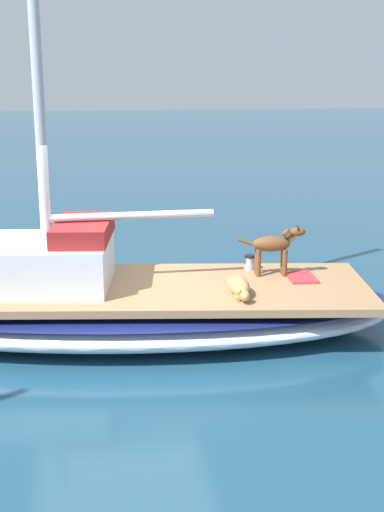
{
  "coord_description": "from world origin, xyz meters",
  "views": [
    {
      "loc": [
        -8.52,
        0.48,
        3.34
      ],
      "look_at": [
        0.0,
        -1.0,
        1.01
      ],
      "focal_mm": 47.17,
      "sensor_mm": 36.0,
      "label": 1
    }
  ],
  "objects_px": {
    "dog_tan": "(239,287)",
    "deck_winch": "(250,263)",
    "sailboat_main": "(118,308)",
    "deck_towel": "(301,277)",
    "dog_brown": "(275,245)"
  },
  "relations": [
    {
      "from": "dog_tan",
      "to": "dog_brown",
      "type": "height_order",
      "value": "dog_brown"
    },
    {
      "from": "dog_tan",
      "to": "deck_towel",
      "type": "xyz_separation_m",
      "value": [
        0.56,
        -1.01,
        -0.09
      ]
    },
    {
      "from": "dog_tan",
      "to": "deck_winch",
      "type": "relative_size",
      "value": 4.54
    },
    {
      "from": "dog_brown",
      "to": "deck_winch",
      "type": "bearing_deg",
      "value": 37.95
    },
    {
      "from": "deck_winch",
      "to": "sailboat_main",
      "type": "bearing_deg",
      "value": 102.54
    },
    {
      "from": "sailboat_main",
      "to": "dog_brown",
      "type": "relative_size",
      "value": 8.04
    },
    {
      "from": "sailboat_main",
      "to": "dog_tan",
      "type": "distance_m",
      "value": 1.69
    },
    {
      "from": "sailboat_main",
      "to": "deck_towel",
      "type": "bearing_deg",
      "value": -92.85
    },
    {
      "from": "deck_towel",
      "to": "deck_winch",
      "type": "bearing_deg",
      "value": 46.74
    },
    {
      "from": "dog_tan",
      "to": "deck_winch",
      "type": "distance_m",
      "value": 1.19
    },
    {
      "from": "dog_brown",
      "to": "deck_towel",
      "type": "xyz_separation_m",
      "value": [
        -0.22,
        -0.32,
        -0.41
      ]
    },
    {
      "from": "sailboat_main",
      "to": "deck_winch",
      "type": "height_order",
      "value": "deck_winch"
    },
    {
      "from": "deck_winch",
      "to": "deck_towel",
      "type": "bearing_deg",
      "value": -133.26
    },
    {
      "from": "sailboat_main",
      "to": "deck_towel",
      "type": "distance_m",
      "value": 2.52
    },
    {
      "from": "dog_tan",
      "to": "dog_brown",
      "type": "bearing_deg",
      "value": -41.46
    }
  ]
}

